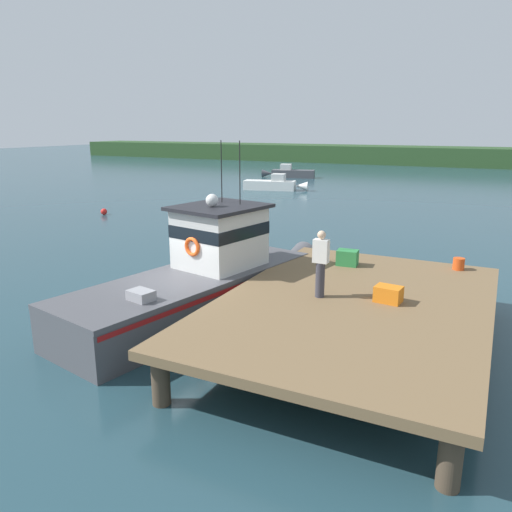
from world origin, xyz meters
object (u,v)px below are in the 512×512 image
Objects in this scene: deckhand_by_the_boat at (321,262)px; moored_boat_far_left at (289,173)px; crate_single_by_cleat at (388,294)px; mooring_buoy_channel_marker at (269,186)px; moored_boat_far_right at (274,184)px; mooring_buoy_spare_mooring at (104,212)px; main_fishing_boat at (206,277)px; bait_bucket at (459,264)px; crate_single_far at (347,258)px.

deckhand_by_the_boat is 0.30× the size of moored_boat_far_left.
crate_single_by_cleat reaches higher than mooring_buoy_channel_marker.
deckhand_by_the_boat is 40.58m from moored_boat_far_left.
mooring_buoy_channel_marker is at bearing -79.10° from moored_boat_far_left.
moored_boat_far_right is 15.99m from mooring_buoy_spare_mooring.
mooring_buoy_channel_marker is at bearing 79.47° from mooring_buoy_spare_mooring.
mooring_buoy_spare_mooring reaches higher than mooring_buoy_channel_marker.
main_fishing_boat is at bearing -68.48° from mooring_buoy_channel_marker.
crate_single_by_cleat reaches higher than moored_boat_far_right.
mooring_buoy_spare_mooring is (-14.07, 10.98, -0.82)m from main_fishing_boat.
deckhand_by_the_boat is at bearing -10.42° from main_fishing_boat.
moored_boat_far_right is (-13.44, 27.05, -1.59)m from deckhand_by_the_boat.
mooring_buoy_channel_marker is at bearing 119.92° from crate_single_by_cleat.
moored_boat_far_left is (-2.84, 10.09, 0.01)m from moored_boat_far_right.
bait_bucket is (6.43, 3.33, 0.36)m from main_fishing_boat.
moored_boat_far_left is 25.54m from mooring_buoy_spare_mooring.
main_fishing_boat is 4.20m from crate_single_far.
main_fishing_boat reaches higher than deckhand_by_the_boat.
crate_single_far reaches higher than mooring_buoy_channel_marker.
mooring_buoy_spare_mooring is (-19.27, 11.27, -1.20)m from crate_single_by_cleat.
mooring_buoy_spare_mooring is at bearing -100.53° from mooring_buoy_channel_marker.
crate_single_by_cleat reaches higher than mooring_buoy_spare_mooring.
mooring_buoy_channel_marker is (-1.16, 1.39, -0.30)m from moored_boat_far_right.
bait_bucket is 38.24m from moored_boat_far_left.
bait_bucket is 21.91m from mooring_buoy_spare_mooring.
crate_single_by_cleat is at bearing 13.54° from deckhand_by_the_boat.
bait_bucket is at bearing -60.10° from moored_boat_far_left.
crate_single_by_cleat is 22.36m from mooring_buoy_spare_mooring.
main_fishing_boat is 26.30× the size of mooring_buoy_spare_mooring.
main_fishing_boat reaches higher than moored_boat_far_left.
crate_single_by_cleat is 1.82× the size of mooring_buoy_channel_marker.
moored_boat_far_right is 1.83m from mooring_buoy_channel_marker.
crate_single_far is 37.71m from moored_boat_far_left.
main_fishing_boat is 16.61× the size of crate_single_by_cleat.
moored_boat_far_left is (-16.27, 37.14, -1.58)m from deckhand_by_the_boat.
mooring_buoy_channel_marker is (-10.95, 27.77, -0.84)m from main_fishing_boat.
moored_boat_far_left is 8.87m from mooring_buoy_channel_marker.
mooring_buoy_spare_mooring is (-1.44, -25.50, -0.28)m from moored_boat_far_left.
main_fishing_boat reaches higher than mooring_buoy_spare_mooring.
bait_bucket reaches higher than mooring_buoy_spare_mooring.
crate_single_by_cleat is 1.74m from deckhand_by_the_boat.
crate_single_far is at bearing -162.14° from bait_bucket.
mooring_buoy_spare_mooring is 17.08m from mooring_buoy_channel_marker.
main_fishing_boat is at bearing -145.44° from crate_single_far.
deckhand_by_the_boat reaches higher than crate_single_far.
main_fishing_boat is 17.86m from mooring_buoy_spare_mooring.
crate_single_far is 1.76× the size of bait_bucket.
moored_boat_far_right is 10.49m from moored_boat_far_left.
bait_bucket is 0.90× the size of mooring_buoy_spare_mooring.
mooring_buoy_spare_mooring is 1.15× the size of mooring_buoy_channel_marker.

